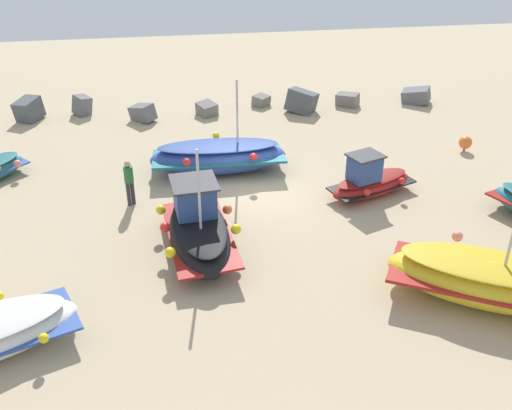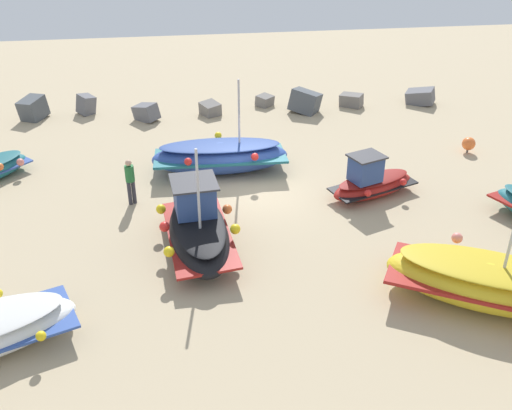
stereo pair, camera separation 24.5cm
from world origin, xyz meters
The scene contains 8 objects.
ground_plane centered at (0.00, 0.00, 0.00)m, with size 50.94×50.94×0.00m, color tan.
fishing_boat_0 centered at (-1.16, 1.89, 0.65)m, with size 5.35×2.63×3.75m.
fishing_boat_2 centered at (5.10, -7.25, 0.66)m, with size 5.74×4.63×3.41m.
fishing_boat_4 centered at (-2.34, -3.45, 0.69)m, with size 2.50×4.66×3.60m.
fishing_boat_5 centered at (4.02, -0.95, 0.55)m, with size 3.57×2.27×1.69m.
person_walking centered at (-4.48, -0.28, 0.98)m, with size 0.32×0.32×1.69m.
breakwater_rocks centered at (0.19, 8.50, 0.42)m, with size 20.74×2.63×1.36m.
mooring_buoy_1 centered at (9.28, 2.19, 0.39)m, with size 0.55×0.55×0.67m.
Camera 2 is at (-2.80, -18.70, 9.94)m, focal length 40.76 mm.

